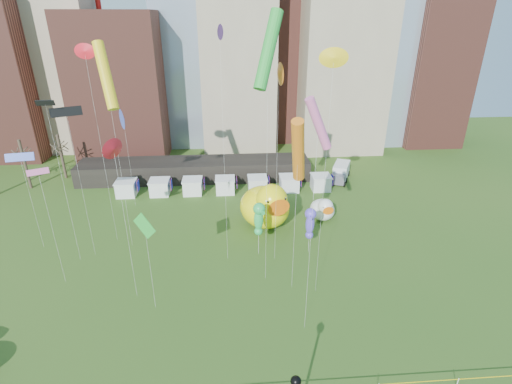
{
  "coord_description": "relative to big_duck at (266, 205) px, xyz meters",
  "views": [
    {
      "loc": [
        1.71,
        -18.73,
        25.01
      ],
      "look_at": [
        3.82,
        9.61,
        12.0
      ],
      "focal_mm": 27.0,
      "sensor_mm": 36.0,
      "label": 1
    }
  ],
  "objects": [
    {
      "name": "kite_4",
      "position": [
        -16.45,
        -3.37,
        16.61
      ],
      "size": [
        2.75,
        3.96,
        22.94
      ],
      "color": "silver",
      "rests_on": "ground"
    },
    {
      "name": "vendor_tents",
      "position": [
        -5.23,
        11.03,
        -1.92
      ],
      "size": [
        33.24,
        2.8,
        2.4
      ],
      "color": "white",
      "rests_on": "ground"
    },
    {
      "name": "kite_9",
      "position": [
        -21.82,
        -9.97,
        9.04
      ],
      "size": [
        1.78,
        1.06,
        12.5
      ],
      "color": "silver",
      "rests_on": "ground"
    },
    {
      "name": "kite_7",
      "position": [
        -5.03,
        -6.93,
        20.48
      ],
      "size": [
        0.5,
        1.34,
        24.41
      ],
      "color": "silver",
      "rests_on": "ground"
    },
    {
      "name": "skyline",
      "position": [
        -4.0,
        36.1,
        18.42
      ],
      "size": [
        101.0,
        23.0,
        68.0
      ],
      "color": "brown",
      "rests_on": "ground"
    },
    {
      "name": "box_truck",
      "position": [
        14.03,
        14.91,
        -1.68
      ],
      "size": [
        4.52,
        6.51,
        2.61
      ],
      "rotation": [
        0.0,
        0.0,
        -0.42
      ],
      "color": "white",
      "rests_on": "ground"
    },
    {
      "name": "kite_1",
      "position": [
        1.67,
        -18.14,
        15.24
      ],
      "size": [
        2.37,
        1.3,
        20.22
      ],
      "color": "silver",
      "rests_on": "ground"
    },
    {
      "name": "kite_5",
      "position": [
        -26.84,
        -3.06,
        8.24
      ],
      "size": [
        2.87,
        0.88,
        11.75
      ],
      "color": "silver",
      "rests_on": "ground"
    },
    {
      "name": "kite_8",
      "position": [
        -18.53,
        -2.03,
        18.68
      ],
      "size": [
        1.55,
        0.54,
        22.61
      ],
      "color": "silver",
      "rests_on": "ground"
    },
    {
      "name": "kite_14",
      "position": [
        1.43,
        -12.49,
        11.42
      ],
      "size": [
        2.16,
        3.88,
        17.61
      ],
      "color": "silver",
      "rests_on": "ground"
    },
    {
      "name": "bare_trees",
      "position": [
        -36.41,
        15.57,
        0.99
      ],
      "size": [
        8.44,
        6.44,
        8.5
      ],
      "color": "#382B21",
      "rests_on": "ground"
    },
    {
      "name": "kite_6",
      "position": [
        0.27,
        -7.44,
        17.13
      ],
      "size": [
        0.4,
        2.06,
        21.22
      ],
      "color": "silver",
      "rests_on": "ground"
    },
    {
      "name": "kite_2",
      "position": [
        -20.26,
        -5.08,
        13.4
      ],
      "size": [
        2.82,
        1.61,
        16.98
      ],
      "color": "silver",
      "rests_on": "ground"
    },
    {
      "name": "kite_0",
      "position": [
        -13.98,
        -12.76,
        12.04
      ],
      "size": [
        0.86,
        1.6,
        15.94
      ],
      "color": "silver",
      "rests_on": "ground"
    },
    {
      "name": "big_duck",
      "position": [
        0.0,
        0.0,
        0.0
      ],
      "size": [
        8.07,
        9.32,
        6.58
      ],
      "rotation": [
        0.0,
        0.0,
        0.29
      ],
      "color": "#FFEE0D",
      "rests_on": "ground"
    },
    {
      "name": "kite_11",
      "position": [
        -1.11,
        -10.96,
        19.49
      ],
      "size": [
        3.03,
        3.62,
        25.66
      ],
      "color": "silver",
      "rests_on": "ground"
    },
    {
      "name": "pavilion",
      "position": [
        -10.25,
        17.03,
        -1.42
      ],
      "size": [
        38.0,
        6.0,
        3.2
      ],
      "primitive_type": "cube",
      "color": "black",
      "rests_on": "ground"
    },
    {
      "name": "kite_12",
      "position": [
        3.68,
        -13.36,
        18.97
      ],
      "size": [
        1.55,
        0.29,
        22.9
      ],
      "color": "silver",
      "rests_on": "ground"
    },
    {
      "name": "kite_3",
      "position": [
        -11.89,
        -14.56,
        5.66
      ],
      "size": [
        2.12,
        1.36,
        10.03
      ],
      "color": "silver",
      "rests_on": "ground"
    },
    {
      "name": "kite_13",
      "position": [
        -18.3,
        7.55,
        9.63
      ],
      "size": [
        1.31,
        2.5,
        13.95
      ],
      "color": "silver",
      "rests_on": "ground"
    },
    {
      "name": "small_duck",
      "position": [
        7.76,
        1.21,
        -1.44
      ],
      "size": [
        3.56,
        4.6,
        3.44
      ],
      "rotation": [
        0.0,
        0.0,
        0.08
      ],
      "color": "white",
      "rests_on": "ground"
    },
    {
      "name": "seahorse_purple",
      "position": [
        4.35,
        -6.41,
        1.06
      ],
      "size": [
        1.59,
        1.83,
        5.69
      ],
      "rotation": [
        0.0,
        0.0,
        -0.25
      ],
      "color": "silver",
      "rests_on": "ground"
    },
    {
      "name": "seahorse_green",
      "position": [
        -1.46,
        -6.37,
        1.86
      ],
      "size": [
        1.74,
        1.96,
        6.56
      ],
      "rotation": [
        0.0,
        0.0,
        0.35
      ],
      "color": "silver",
      "rests_on": "ground"
    },
    {
      "name": "kite_10",
      "position": [
        -21.62,
        -6.02,
        14.22
      ],
      "size": [
        1.71,
        0.35,
        17.86
      ],
      "color": "silver",
      "rests_on": "ground"
    }
  ]
}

